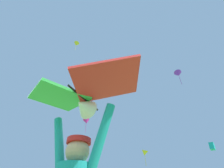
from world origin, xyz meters
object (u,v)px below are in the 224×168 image
held_stunt_kite (82,95)px  distant_kite_purple_high_left (178,74)px  distant_kite_yellow_mid_left (145,153)px  distant_kite_black_overhead_distant (96,94)px  distant_kite_teal_high_right (212,146)px  distant_kite_yellow_low_right (76,44)px  distant_kite_magenta_low_left (86,121)px

held_stunt_kite → distant_kite_purple_high_left: 25.21m
distant_kite_purple_high_left → distant_kite_yellow_mid_left: size_ratio=0.83×
distant_kite_yellow_mid_left → distant_kite_black_overhead_distant: 16.52m
distant_kite_teal_high_right → distant_kite_yellow_low_right: bearing=-150.3°
distant_kite_magenta_low_left → distant_kite_yellow_low_right: (0.63, -8.59, 7.85)m
distant_kite_black_overhead_distant → distant_kite_purple_high_left: bearing=-25.8°
held_stunt_kite → distant_kite_purple_high_left: distant_kite_purple_high_left is taller
distant_kite_black_overhead_distant → distant_kite_yellow_low_right: 15.40m
distant_kite_purple_high_left → distant_kite_teal_high_right: (1.34, 1.52, -10.65)m
held_stunt_kite → distant_kite_teal_high_right: size_ratio=1.70×
held_stunt_kite → distant_kite_magenta_low_left: distant_kite_magenta_low_left is taller
distant_kite_black_overhead_distant → distant_kite_teal_high_right: bearing=-19.7°
distant_kite_magenta_low_left → distant_kite_yellow_mid_left: (8.03, 14.62, -1.26)m
distant_kite_magenta_low_left → distant_kite_yellow_mid_left: bearing=61.2°
held_stunt_kite → distant_kite_yellow_mid_left: 35.32m
distant_kite_yellow_mid_left → distant_kite_yellow_low_right: size_ratio=1.94×
distant_kite_yellow_mid_left → distant_kite_purple_high_left: bearing=-66.4°
distant_kite_teal_high_right → held_stunt_kite: bearing=-112.8°
distant_kite_purple_high_left → distant_kite_teal_high_right: 10.85m
distant_kite_teal_high_right → distant_kite_purple_high_left: bearing=-131.4°
distant_kite_magenta_low_left → distant_kite_teal_high_right: (16.28, 0.34, -4.66)m
distant_kite_teal_high_right → distant_kite_yellow_low_right: distant_kite_yellow_low_right is taller
held_stunt_kite → distant_kite_black_overhead_distant: distant_kite_black_overhead_distant is taller
distant_kite_yellow_low_right → distant_kite_yellow_mid_left: bearing=72.3°
distant_kite_yellow_mid_left → distant_kite_yellow_low_right: bearing=-107.7°
distant_kite_purple_high_left → distant_kite_teal_high_right: distant_kite_purple_high_left is taller
held_stunt_kite → distant_kite_teal_high_right: 22.29m
distant_kite_teal_high_right → distant_kite_black_overhead_distant: size_ratio=1.01×
distant_kite_purple_high_left → distant_kite_black_overhead_distant: 18.21m
distant_kite_purple_high_left → distant_kite_yellow_mid_left: 18.71m
distant_kite_yellow_mid_left → distant_kite_yellow_low_right: 26.02m
distant_kite_purple_high_left → distant_kite_yellow_mid_left: bearing=113.6°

